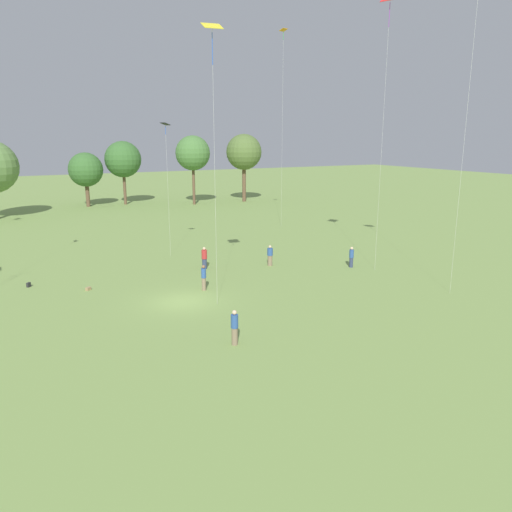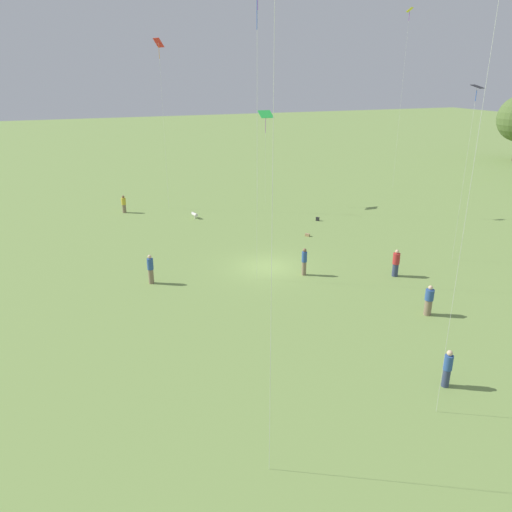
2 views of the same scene
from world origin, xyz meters
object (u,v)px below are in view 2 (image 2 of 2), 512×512
(person_1, at_px, (304,262))
(kite_2, at_px, (257,0))
(kite_0, at_px, (408,27))
(dog_0, at_px, (194,214))
(kite_7, at_px, (258,21))
(person_0, at_px, (396,263))
(person_3, at_px, (429,301))
(person_4, at_px, (151,269))
(kite_5, at_px, (159,52))
(person_2, at_px, (124,204))
(picnic_bag_0, at_px, (318,219))
(person_5, at_px, (447,368))
(kite_4, at_px, (476,98))
(kite_6, at_px, (266,116))
(picnic_bag_1, at_px, (307,235))

(person_1, bearing_deg, kite_2, 92.24)
(kite_0, xyz_separation_m, dog_0, (4.75, -24.34, -16.20))
(kite_7, bearing_deg, dog_0, -104.89)
(person_0, relative_size, kite_2, 0.11)
(person_3, xyz_separation_m, person_4, (-9.55, -13.23, 0.10))
(person_3, height_order, dog_0, person_3)
(person_3, relative_size, kite_7, 0.09)
(kite_0, relative_size, kite_2, 1.10)
(person_3, xyz_separation_m, kite_5, (-26.82, -8.66, 13.06))
(person_0, distance_m, kite_0, 31.42)
(kite_2, bearing_deg, person_2, -109.33)
(person_1, xyz_separation_m, kite_5, (-19.41, -4.86, 12.97))
(person_2, xyz_separation_m, dog_0, (4.13, 5.62, -0.45))
(kite_2, relative_size, picnic_bag_0, 50.90)
(person_4, bearing_deg, picnic_bag_0, -118.05)
(person_1, bearing_deg, person_2, 33.50)
(kite_2, bearing_deg, picnic_bag_0, -169.33)
(person_3, relative_size, person_4, 0.92)
(person_5, xyz_separation_m, kite_2, (-13.38, -3.34, 14.98))
(person_2, bearing_deg, kite_7, 173.99)
(picnic_bag_0, bearing_deg, person_0, -5.12)
(kite_4, distance_m, picnic_bag_0, 16.54)
(person_1, relative_size, person_2, 1.11)
(kite_6, height_order, picnic_bag_0, kite_6)
(person_0, distance_m, person_1, 5.83)
(picnic_bag_1, bearing_deg, person_2, -134.04)
(person_5, xyz_separation_m, kite_4, (-11.83, 10.65, 9.90))
(kite_6, xyz_separation_m, kite_7, (2.01, -1.57, 7.78))
(kite_4, bearing_deg, person_5, -109.66)
(person_0, relative_size, kite_6, 0.20)
(person_2, xyz_separation_m, person_4, (17.36, -0.43, 0.14))
(person_1, relative_size, kite_4, 0.16)
(kite_2, height_order, dog_0, kite_2)
(dog_0, bearing_deg, kite_6, -0.38)
(person_5, bearing_deg, kite_7, 66.37)
(person_5, bearing_deg, person_2, 87.25)
(kite_0, bearing_deg, person_3, 67.63)
(person_4, distance_m, kite_7, 23.73)
(kite_4, distance_m, kite_7, 19.44)
(person_2, xyz_separation_m, picnic_bag_1, (12.35, 12.77, -0.70))
(kite_5, bearing_deg, picnic_bag_1, -124.71)
(person_0, relative_size, kite_0, 0.10)
(kite_2, distance_m, picnic_bag_0, 21.14)
(kite_0, bearing_deg, picnic_bag_0, 42.58)
(person_1, bearing_deg, dog_0, 21.11)
(dog_0, bearing_deg, person_5, -99.47)
(person_5, distance_m, kite_2, 20.36)
(kite_4, distance_m, dog_0, 24.19)
(person_0, distance_m, person_5, 11.97)
(person_4, relative_size, person_5, 1.10)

